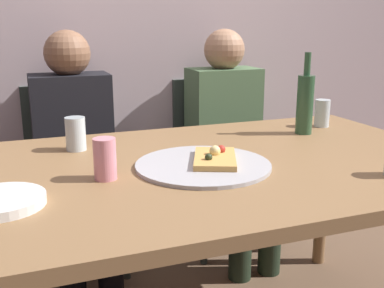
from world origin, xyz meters
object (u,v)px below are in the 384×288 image
Objects in this scene: tumbler_near at (322,113)px; guest_in_beanie at (230,134)px; wine_bottle at (305,103)px; chair_left at (74,165)px; plate_stack at (0,201)px; soda_can at (105,159)px; dining_table at (218,181)px; chair_right at (218,150)px; pizza_slice_last at (215,158)px; short_glass at (76,134)px; guest_in_sweater at (76,148)px; pizza_tray at (203,165)px.

guest_in_beanie reaches higher than tumbler_near.
chair_left is at bearing 141.25° from wine_bottle.
plate_stack is at bearing 41.16° from guest_in_beanie.
wine_bottle is at bearing 18.24° from soda_can.
dining_table is 7.58× the size of plate_stack.
chair_left is at bearing 0.00° from chair_right.
chair_right is (1.07, 1.09, -0.26)m from plate_stack.
chair_right reaches higher than pizza_slice_last.
tumbler_near is 1.38m from plate_stack.
chair_left is at bearing -10.96° from guest_in_beanie.
short_glass is (-0.90, 0.07, -0.07)m from wine_bottle.
chair_left is 0.77× the size of guest_in_beanie.
dining_table is 1.86× the size of chair_left.
short_glass is 0.10× the size of guest_in_sweater.
plate_stack is at bearing 72.90° from guest_in_sweater.
wine_bottle is 0.28× the size of guest_in_beanie.
chair_left is 0.20m from guest_in_sweater.
guest_in_sweater is at bearing 72.90° from plate_stack.
chair_left reaches higher than short_glass.
wine_bottle is 0.36× the size of chair_right.
plate_stack is at bearing -160.84° from wine_bottle.
guest_in_beanie is at bearing 61.69° from pizza_slice_last.
guest_in_sweater is (-0.30, 0.81, -0.12)m from pizza_tray.
chair_left is 0.78m from chair_right.
pizza_slice_last is at bearing 11.54° from plate_stack.
plate_stack is 1.55m from chair_right.
chair_left is (-0.30, 0.96, -0.25)m from pizza_tray.
pizza_tray is 1.31× the size of wine_bottle.
guest_in_sweater and guest_in_beanie have the same top height.
pizza_tray is at bearing 59.56° from guest_in_beanie.
guest_in_beanie reaches higher than short_glass.
pizza_tray is at bearing 11.58° from plate_stack.
short_glass is 0.54× the size of plate_stack.
wine_bottle is at bearing 141.25° from chair_left.
short_glass is 0.69m from chair_left.
guest_in_sweater is at bearing 110.46° from pizza_tray.
plate_stack is at bearing -168.46° from pizza_slice_last.
tumbler_near is (0.63, 0.32, 0.13)m from dining_table.
dining_table is 3.91× the size of pizza_tray.
chair_right is 0.81m from guest_in_sweater.
tumbler_near is (0.70, 0.36, 0.05)m from pizza_tray.
guest_in_sweater is (-0.38, 0.77, -0.05)m from dining_table.
guest_in_beanie is (0.78, -0.15, 0.13)m from chair_left.
soda_can is at bearing 89.70° from chair_left.
short_glass is at bearing -179.07° from tumbler_near.
plate_stack is (-1.29, -0.48, -0.05)m from tumbler_near.
chair_right is (0.78, 0.00, 0.00)m from chair_left.
chair_left reaches higher than pizza_tray.
guest_in_beanie is at bearing 41.16° from plate_stack.
wine_bottle is 1.16m from chair_left.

